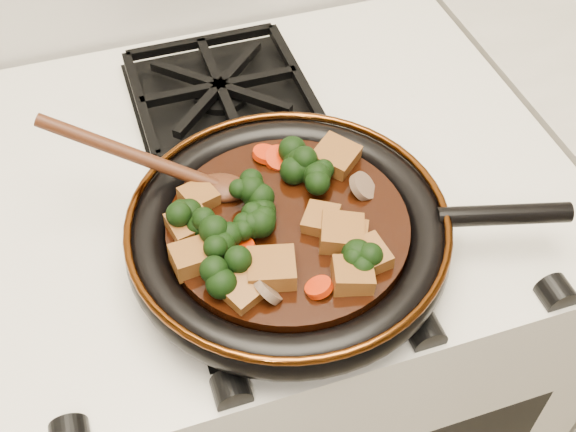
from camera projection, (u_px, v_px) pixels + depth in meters
name	position (u px, v px, depth m)	size (l,w,h in m)	color
stove	(261.00, 359.00, 1.22)	(0.76, 0.60, 0.90)	silver
burner_grate_front	(286.00, 248.00, 0.78)	(0.23, 0.23, 0.03)	black
burner_grate_back	(220.00, 92.00, 0.95)	(0.23, 0.23, 0.03)	black
skillet	(290.00, 232.00, 0.76)	(0.46, 0.34, 0.05)	black
braising_sauce	(288.00, 229.00, 0.75)	(0.25, 0.25, 0.02)	black
tofu_cube_0	(335.00, 158.00, 0.79)	(0.04, 0.04, 0.02)	brown
tofu_cube_1	(199.00, 197.00, 0.76)	(0.03, 0.03, 0.02)	brown
tofu_cube_2	(342.00, 234.00, 0.72)	(0.04, 0.04, 0.02)	brown
tofu_cube_3	(369.00, 256.00, 0.71)	(0.04, 0.04, 0.02)	brown
tofu_cube_4	(193.00, 258.00, 0.70)	(0.04, 0.03, 0.02)	brown
tofu_cube_5	(272.00, 269.00, 0.69)	(0.04, 0.05, 0.02)	brown
tofu_cube_6	(349.00, 235.00, 0.72)	(0.03, 0.03, 0.02)	brown
tofu_cube_7	(189.00, 225.00, 0.73)	(0.04, 0.04, 0.02)	brown
tofu_cube_8	(321.00, 220.00, 0.74)	(0.04, 0.03, 0.02)	brown
tofu_cube_9	(242.00, 292.00, 0.68)	(0.03, 0.03, 0.02)	brown
tofu_cube_10	(353.00, 276.00, 0.69)	(0.04, 0.04, 0.02)	brown
broccoli_floret_0	(247.00, 220.00, 0.73)	(0.06, 0.06, 0.05)	black
broccoli_floret_1	(252.00, 226.00, 0.73)	(0.06, 0.06, 0.05)	black
broccoli_floret_2	(363.00, 266.00, 0.70)	(0.06, 0.06, 0.05)	black
broccoli_floret_3	(192.00, 221.00, 0.73)	(0.06, 0.06, 0.06)	black
broccoli_floret_4	(315.00, 180.00, 0.77)	(0.06, 0.06, 0.05)	black
broccoli_floret_5	(229.00, 273.00, 0.69)	(0.06, 0.06, 0.05)	black
broccoli_floret_6	(224.00, 242.00, 0.71)	(0.06, 0.06, 0.06)	black
broccoli_floret_7	(252.00, 193.00, 0.75)	(0.06, 0.06, 0.06)	black
broccoli_floret_8	(303.00, 170.00, 0.78)	(0.06, 0.06, 0.05)	black
broccoli_floret_9	(305.00, 159.00, 0.79)	(0.06, 0.06, 0.05)	black
carrot_coin_0	(278.00, 159.00, 0.80)	(0.03, 0.03, 0.01)	red
carrot_coin_1	(319.00, 287.00, 0.68)	(0.03, 0.03, 0.01)	red
carrot_coin_2	(241.00, 249.00, 0.71)	(0.03, 0.03, 0.01)	red
carrot_coin_3	(266.00, 154.00, 0.80)	(0.03, 0.03, 0.01)	red
mushroom_slice_0	(268.00, 290.00, 0.68)	(0.03, 0.03, 0.01)	brown
mushroom_slice_1	(363.00, 186.00, 0.77)	(0.03, 0.03, 0.01)	brown
mushroom_slice_2	(220.00, 269.00, 0.70)	(0.04, 0.04, 0.01)	brown
mushroom_slice_3	(318.00, 160.00, 0.79)	(0.03, 0.03, 0.01)	brown
wooden_spoon	(175.00, 170.00, 0.76)	(0.13, 0.09, 0.20)	#3F1C0D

